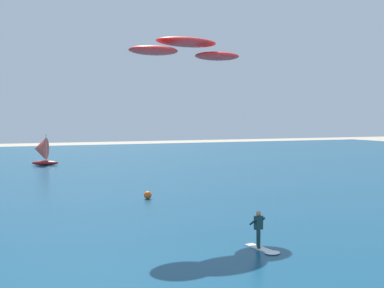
{
  "coord_description": "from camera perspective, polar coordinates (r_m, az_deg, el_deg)",
  "views": [
    {
      "loc": [
        -6.99,
        -4.72,
        5.9
      ],
      "look_at": [
        1.02,
        15.39,
        4.69
      ],
      "focal_mm": 44.13,
      "sensor_mm": 36.0,
      "label": 1
    }
  ],
  "objects": [
    {
      "name": "ocean",
      "position": [
        57.14,
        -14.59,
        -2.78
      ],
      "size": [
        160.0,
        90.0,
        0.1
      ],
      "primitive_type": "cube",
      "color": "navy",
      "rests_on": "ground"
    },
    {
      "name": "sailboat_outermost",
      "position": [
        60.19,
        -17.77,
        -0.82
      ],
      "size": [
        3.38,
        3.0,
        3.8
      ],
      "color": "maroon",
      "rests_on": "ocean"
    },
    {
      "name": "kitesurfer",
      "position": [
        21.37,
        8.36,
        -10.92
      ],
      "size": [
        0.88,
        2.02,
        1.67
      ],
      "color": "white",
      "rests_on": "ocean"
    },
    {
      "name": "kite",
      "position": [
        25.83,
        -0.66,
        11.43
      ],
      "size": [
        7.02,
        3.52,
        1.02
      ],
      "color": "red"
    },
    {
      "name": "marker_buoy",
      "position": [
        34.01,
        -5.38,
        -6.16
      ],
      "size": [
        0.56,
        0.56,
        0.56
      ],
      "primitive_type": "sphere",
      "color": "#E55919",
      "rests_on": "ocean"
    }
  ]
}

